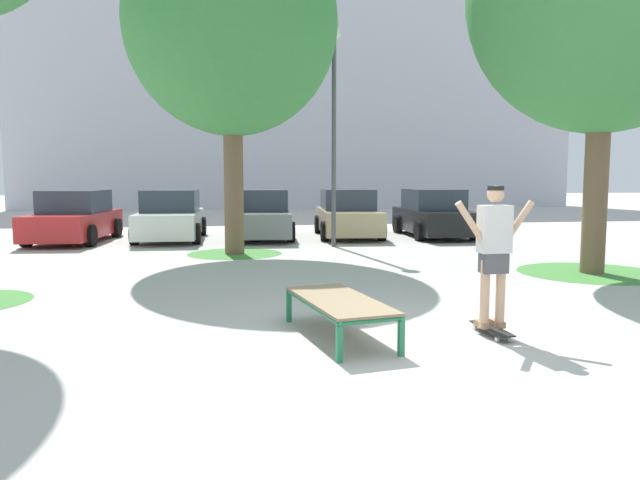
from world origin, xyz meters
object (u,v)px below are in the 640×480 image
at_px(skateboard, 492,329).
at_px(car_red, 75,218).
at_px(car_tan, 348,215).
at_px(light_post, 334,104).
at_px(skate_box, 339,303).
at_px(tree_mid_back, 231,24).
at_px(car_grey, 262,216).
at_px(car_white, 171,217).
at_px(skater, 494,246).
at_px(car_black, 434,215).

height_order(skateboard, car_red, car_red).
bearing_deg(skateboard, car_tan, 86.93).
bearing_deg(light_post, skate_box, -99.53).
bearing_deg(skate_box, tree_mid_back, 98.05).
bearing_deg(car_grey, car_white, -178.94).
distance_m(skater, light_post, 9.83).
bearing_deg(car_grey, skater, -80.13).
bearing_deg(skate_box, skateboard, -6.11).
bearing_deg(light_post, skateboard, -88.38).
xyz_separation_m(car_tan, car_black, (2.73, -0.33, 0.00)).
height_order(car_red, car_black, same).
distance_m(car_white, car_grey, 2.73).
xyz_separation_m(car_white, car_grey, (2.73, 0.05, 0.00)).
xyz_separation_m(car_black, light_post, (-3.64, -2.31, 3.13)).
xyz_separation_m(car_white, car_black, (8.19, -0.19, 0.00)).
height_order(skate_box, car_tan, car_tan).
height_order(car_white, car_black, same).
bearing_deg(car_grey, skate_box, -88.71).
bearing_deg(car_black, car_tan, 173.19).
distance_m(car_red, car_black, 10.92).
relative_size(skateboard, tree_mid_back, 0.10).
distance_m(skate_box, car_black, 12.66).
relative_size(skateboard, car_grey, 0.19).
relative_size(skater, car_black, 0.40).
height_order(car_grey, car_black, same).
relative_size(car_grey, car_black, 1.01).
height_order(car_grey, car_tan, same).
bearing_deg(skater, tree_mid_back, 109.75).
xyz_separation_m(skater, car_tan, (0.65, 12.06, -0.38)).
xyz_separation_m(car_grey, car_tan, (2.73, 0.09, 0.00)).
height_order(car_red, car_grey, same).
distance_m(car_white, car_tan, 5.47).
xyz_separation_m(tree_mid_back, car_tan, (3.60, 3.84, -4.82)).
xyz_separation_m(skateboard, tree_mid_back, (-2.96, 8.23, 5.43)).
height_order(tree_mid_back, car_grey, tree_mid_back).
height_order(skater, tree_mid_back, tree_mid_back).
relative_size(skate_box, car_tan, 0.47).
relative_size(skateboard, car_red, 0.19).
relative_size(skater, car_red, 0.39).
xyz_separation_m(car_red, car_black, (10.92, -0.03, 0.00)).
height_order(skate_box, car_black, car_black).
bearing_deg(car_tan, car_red, -177.97).
bearing_deg(skateboard, car_red, 122.64).
distance_m(skateboard, skater, 0.99).
bearing_deg(skate_box, car_white, 104.33).
bearing_deg(light_post, car_grey, 125.51).
height_order(car_white, car_tan, same).
height_order(skateboard, tree_mid_back, tree_mid_back).
relative_size(skate_box, skateboard, 2.48).
xyz_separation_m(tree_mid_back, light_post, (2.69, 1.20, -1.68)).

